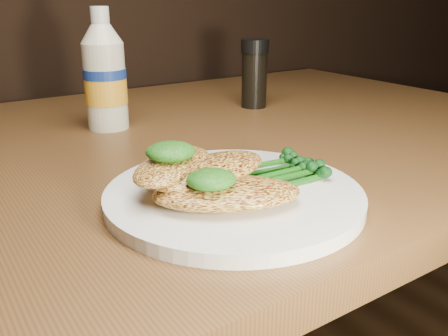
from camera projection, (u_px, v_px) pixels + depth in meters
dining_table at (206, 332)px, 0.87m from camera, size 1.20×0.80×0.75m
plate at (234, 195)px, 0.49m from camera, size 0.26×0.26×0.01m
chicken_front at (227, 193)px, 0.45m from camera, size 0.16×0.13×0.02m
chicken_mid at (211, 170)px, 0.49m from camera, size 0.15×0.10×0.02m
chicken_back at (173, 165)px, 0.48m from camera, size 0.13×0.12×0.02m
pesto_front at (211, 179)px, 0.44m from camera, size 0.05×0.05×0.02m
pesto_back at (171, 152)px, 0.47m from camera, size 0.06×0.06×0.02m
broccolini_bundle at (273, 171)px, 0.51m from camera, size 0.13×0.10×0.02m
mayo_bottle at (104, 70)px, 0.74m from camera, size 0.09×0.09×0.18m
pepper_grinder at (254, 74)px, 0.89m from camera, size 0.06×0.06×0.12m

